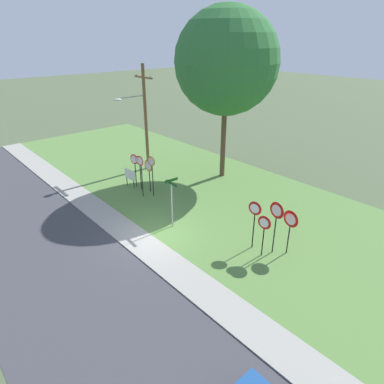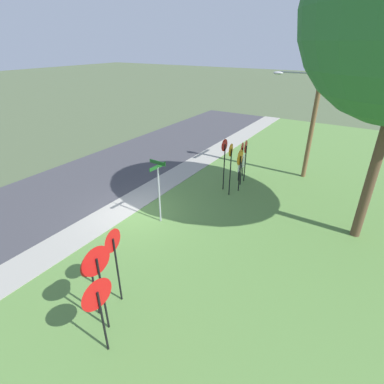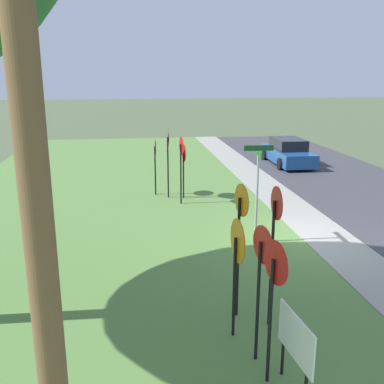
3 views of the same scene
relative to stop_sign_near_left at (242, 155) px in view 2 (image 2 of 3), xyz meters
name	(u,v)px [view 2 (image 2 of 3)]	position (x,y,z in m)	size (l,w,h in m)	color
ground_plane	(136,213)	(5.28, -2.85, -1.73)	(160.00, 160.00, 0.00)	#4C5B3D
road_asphalt	(67,189)	(5.28, -7.65, -1.72)	(44.00, 6.40, 0.01)	#3D3D42
sidewalk_strip	(123,208)	(5.28, -3.65, -1.70)	(44.00, 1.60, 0.06)	#99968C
grass_median	(261,257)	(5.28, 3.15, -1.71)	(44.00, 12.00, 0.04)	#567F3D
stop_sign_near_left	(242,155)	(0.00, 0.00, 0.00)	(0.61, 0.15, 2.36)	black
stop_sign_near_right	(224,155)	(1.01, -0.54, 0.25)	(0.61, 0.09, 2.73)	black
stop_sign_far_left	(240,162)	(0.74, 0.22, -0.06)	(0.79, 0.11, 2.24)	black
stop_sign_far_center	(246,152)	(-0.57, -0.03, 0.00)	(0.67, 0.15, 2.34)	black
stop_sign_far_right	(231,159)	(1.41, 0.00, 0.23)	(0.62, 0.13, 2.69)	black
yield_sign_near_left	(98,300)	(10.80, 1.08, 0.00)	(0.82, 0.12, 2.28)	black
yield_sign_near_right	(90,271)	(10.13, 0.03, -0.13)	(0.67, 0.13, 2.11)	black
yield_sign_far_left	(98,270)	(10.33, 0.61, 0.34)	(0.80, 0.12, 2.69)	black
yield_sign_far_right	(114,250)	(9.41, 0.21, 0.18)	(0.69, 0.13, 2.51)	black
street_name_post	(159,186)	(5.24, -1.44, -0.01)	(0.96, 0.82, 2.79)	#9EA0A8
utility_pole	(313,101)	(-2.99, 2.49, 2.52)	(2.10, 2.57, 7.73)	brown
notice_board	(241,164)	(-0.82, -0.32, -0.85)	(1.10, 0.14, 1.25)	black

